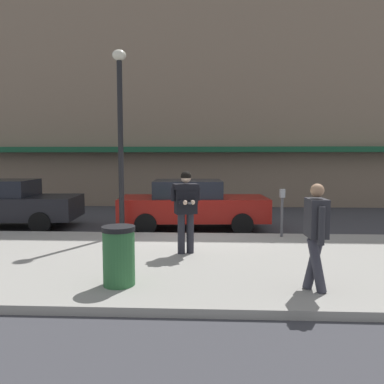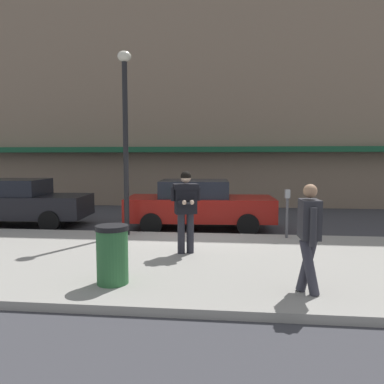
{
  "view_description": "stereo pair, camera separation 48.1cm",
  "coord_description": "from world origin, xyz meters",
  "px_view_note": "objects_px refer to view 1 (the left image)",
  "views": [
    {
      "loc": [
        0.52,
        -10.51,
        2.23
      ],
      "look_at": [
        0.14,
        -2.43,
        1.49
      ],
      "focal_mm": 35.0,
      "sensor_mm": 36.0,
      "label": 1
    },
    {
      "loc": [
        1.0,
        -10.47,
        2.23
      ],
      "look_at": [
        0.14,
        -2.43,
        1.49
      ],
      "focal_mm": 35.0,
      "sensor_mm": 36.0,
      "label": 2
    }
  ],
  "objects_px": {
    "parked_sedan_near": "(4,203)",
    "parking_meter": "(282,206)",
    "man_texting_on_phone": "(186,203)",
    "parked_sedan_mid": "(192,204)",
    "street_lamp_post": "(120,123)",
    "pedestrian_with_bag": "(316,230)",
    "trash_bin": "(119,255)"
  },
  "relations": [
    {
      "from": "parked_sedan_near",
      "to": "parking_meter",
      "type": "height_order",
      "value": "parked_sedan_near"
    },
    {
      "from": "parking_meter",
      "to": "man_texting_on_phone",
      "type": "bearing_deg",
      "value": -142.53
    },
    {
      "from": "parked_sedan_mid",
      "to": "man_texting_on_phone",
      "type": "distance_m",
      "value": 3.51
    },
    {
      "from": "parked_sedan_mid",
      "to": "man_texting_on_phone",
      "type": "bearing_deg",
      "value": -89.66
    },
    {
      "from": "street_lamp_post",
      "to": "pedestrian_with_bag",
      "type": "bearing_deg",
      "value": -44.98
    },
    {
      "from": "pedestrian_with_bag",
      "to": "parking_meter",
      "type": "height_order",
      "value": "pedestrian_with_bag"
    },
    {
      "from": "street_lamp_post",
      "to": "trash_bin",
      "type": "distance_m",
      "value": 4.73
    },
    {
      "from": "pedestrian_with_bag",
      "to": "street_lamp_post",
      "type": "bearing_deg",
      "value": 135.02
    },
    {
      "from": "man_texting_on_phone",
      "to": "parked_sedan_near",
      "type": "bearing_deg",
      "value": 150.21
    },
    {
      "from": "man_texting_on_phone",
      "to": "pedestrian_with_bag",
      "type": "relative_size",
      "value": 1.06
    },
    {
      "from": "parked_sedan_near",
      "to": "parked_sedan_mid",
      "type": "distance_m",
      "value": 5.97
    },
    {
      "from": "parked_sedan_mid",
      "to": "street_lamp_post",
      "type": "distance_m",
      "value": 3.41
    },
    {
      "from": "parking_meter",
      "to": "street_lamp_post",
      "type": "bearing_deg",
      "value": -179.33
    },
    {
      "from": "parked_sedan_mid",
      "to": "parking_meter",
      "type": "height_order",
      "value": "parked_sedan_mid"
    },
    {
      "from": "man_texting_on_phone",
      "to": "trash_bin",
      "type": "bearing_deg",
      "value": -114.79
    },
    {
      "from": "street_lamp_post",
      "to": "parking_meter",
      "type": "height_order",
      "value": "street_lamp_post"
    },
    {
      "from": "pedestrian_with_bag",
      "to": "street_lamp_post",
      "type": "height_order",
      "value": "street_lamp_post"
    },
    {
      "from": "parked_sedan_mid",
      "to": "parking_meter",
      "type": "relative_size",
      "value": 3.62
    },
    {
      "from": "man_texting_on_phone",
      "to": "street_lamp_post",
      "type": "distance_m",
      "value": 3.2
    },
    {
      "from": "parked_sedan_mid",
      "to": "trash_bin",
      "type": "xyz_separation_m",
      "value": [
        -0.95,
        -5.58,
        -0.16
      ]
    },
    {
      "from": "trash_bin",
      "to": "parked_sedan_mid",
      "type": "bearing_deg",
      "value": 80.35
    },
    {
      "from": "street_lamp_post",
      "to": "parking_meter",
      "type": "bearing_deg",
      "value": 0.67
    },
    {
      "from": "parked_sedan_near",
      "to": "man_texting_on_phone",
      "type": "distance_m",
      "value": 6.91
    },
    {
      "from": "man_texting_on_phone",
      "to": "parking_meter",
      "type": "bearing_deg",
      "value": 37.47
    },
    {
      "from": "man_texting_on_phone",
      "to": "street_lamp_post",
      "type": "bearing_deg",
      "value": 135.41
    },
    {
      "from": "street_lamp_post",
      "to": "parking_meter",
      "type": "relative_size",
      "value": 3.84
    },
    {
      "from": "man_texting_on_phone",
      "to": "parking_meter",
      "type": "relative_size",
      "value": 1.42
    },
    {
      "from": "man_texting_on_phone",
      "to": "trash_bin",
      "type": "relative_size",
      "value": 1.84
    },
    {
      "from": "parked_sedan_mid",
      "to": "man_texting_on_phone",
      "type": "xyz_separation_m",
      "value": [
        0.02,
        -3.48,
        0.46
      ]
    },
    {
      "from": "street_lamp_post",
      "to": "parked_sedan_near",
      "type": "bearing_deg",
      "value": 158.76
    },
    {
      "from": "pedestrian_with_bag",
      "to": "parking_meter",
      "type": "xyz_separation_m",
      "value": [
        0.26,
        4.06,
        -0.14
      ]
    },
    {
      "from": "parking_meter",
      "to": "pedestrian_with_bag",
      "type": "bearing_deg",
      "value": -93.64
    }
  ]
}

